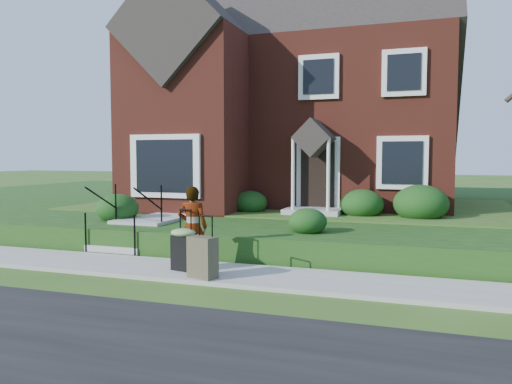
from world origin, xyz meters
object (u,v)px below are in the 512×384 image
at_px(woman, 192,227).
at_px(suitcase_olive, 203,257).
at_px(front_steps, 134,230).
at_px(suitcase_black, 183,247).

bearing_deg(woman, suitcase_olive, 115.44).
bearing_deg(suitcase_olive, woman, 145.95).
relative_size(front_steps, suitcase_olive, 1.79).
xyz_separation_m(woman, suitcase_black, (-0.08, -0.24, -0.35)).
height_order(front_steps, suitcase_black, front_steps).
bearing_deg(front_steps, suitcase_black, -40.02).
distance_m(front_steps, woman, 3.01).
distance_m(suitcase_black, suitcase_olive, 0.75).
distance_m(woman, suitcase_olive, 0.96).
bearing_deg(suitcase_black, suitcase_olive, -22.22).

